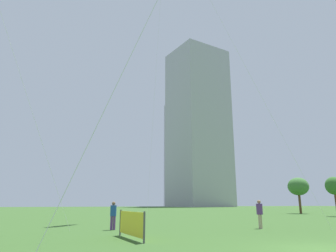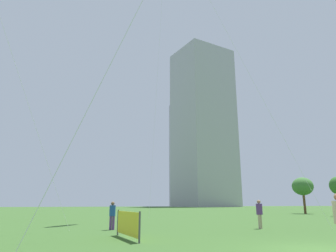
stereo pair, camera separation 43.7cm
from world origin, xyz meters
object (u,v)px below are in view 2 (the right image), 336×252
(distant_highrise_0, at_px, (203,126))
(event_banner, at_px, (128,223))
(person_standing_0, at_px, (259,212))
(distant_highrise_1, at_px, (193,151))
(person_standing_5, at_px, (112,213))
(park_tree_0, at_px, (303,187))

(distant_highrise_0, bearing_deg, event_banner, -128.99)
(distant_highrise_0, distance_m, event_banner, 133.58)
(person_standing_0, height_order, distant_highrise_1, distant_highrise_1)
(person_standing_0, bearing_deg, distant_highrise_0, -143.32)
(person_standing_5, bearing_deg, distant_highrise_1, -102.64)
(park_tree_0, relative_size, event_banner, 1.57)
(person_standing_5, bearing_deg, park_tree_0, -135.59)
(park_tree_0, height_order, distant_highrise_1, distant_highrise_1)
(park_tree_0, bearing_deg, person_standing_0, -136.88)
(person_standing_5, distance_m, distant_highrise_1, 139.66)
(distant_highrise_0, relative_size, distant_highrise_1, 1.36)
(park_tree_0, xyz_separation_m, distant_highrise_0, (26.23, 89.77, 33.54))
(person_standing_5, bearing_deg, event_banner, 102.24)
(distant_highrise_0, bearing_deg, distant_highrise_1, 75.06)
(distant_highrise_1, relative_size, event_banner, 16.05)
(person_standing_0, relative_size, park_tree_0, 0.32)
(park_tree_0, xyz_separation_m, event_banner, (-32.11, -24.59, -3.37))
(person_standing_5, height_order, distant_highrise_1, distant_highrise_1)
(person_standing_5, bearing_deg, person_standing_0, 179.75)
(person_standing_0, bearing_deg, event_banner, -11.64)
(distant_highrise_1, bearing_deg, park_tree_0, -98.02)
(park_tree_0, bearing_deg, distant_highrise_0, 73.71)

